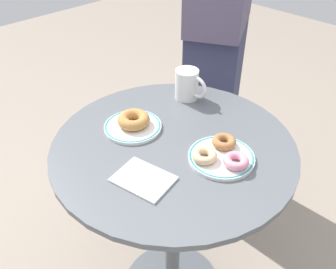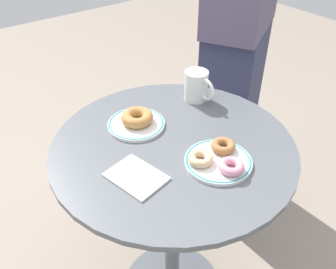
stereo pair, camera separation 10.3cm
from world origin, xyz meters
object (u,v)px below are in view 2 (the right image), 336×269
at_px(person_figure, 237,43).
at_px(paper_napkin, 136,177).
at_px(donut_pink_frosted, 231,166).
at_px(donut_cinnamon, 223,146).
at_px(donut_glazed, 201,158).
at_px(cafe_table, 173,204).
at_px(plate_left, 136,124).
at_px(plate_right, 218,161).
at_px(donut_old_fashioned, 137,117).
at_px(coffee_mug, 197,86).

bearing_deg(person_figure, paper_napkin, -63.35).
relative_size(donut_pink_frosted, donut_cinnamon, 1.00).
height_order(donut_glazed, paper_napkin, donut_glazed).
xyz_separation_m(paper_napkin, person_figure, (-0.38, 0.76, 0.04)).
xyz_separation_m(cafe_table, paper_napkin, (0.05, -0.16, 0.26)).
bearing_deg(plate_left, plate_right, 15.79).
bearing_deg(donut_cinnamon, plate_right, -58.56).
xyz_separation_m(donut_cinnamon, paper_napkin, (-0.06, -0.25, -0.02)).
xyz_separation_m(donut_old_fashioned, donut_cinnamon, (0.26, 0.12, -0.01)).
xyz_separation_m(donut_cinnamon, coffee_mug, (-0.26, 0.13, 0.03)).
bearing_deg(plate_right, person_figure, 130.30).
height_order(cafe_table, person_figure, person_figure).
bearing_deg(donut_glazed, paper_napkin, -110.89).
bearing_deg(donut_glazed, coffee_mug, 140.90).
relative_size(plate_left, donut_old_fashioned, 1.78).
bearing_deg(paper_napkin, coffee_mug, 117.71).
xyz_separation_m(donut_pink_frosted, paper_napkin, (-0.14, -0.21, -0.02)).
xyz_separation_m(plate_right, coffee_mug, (-0.29, 0.17, 0.05)).
relative_size(donut_pink_frosted, donut_glazed, 1.00).
distance_m(donut_old_fashioned, person_figure, 0.66).
bearing_deg(donut_cinnamon, donut_glazed, -89.38).
bearing_deg(plate_right, donut_pink_frosted, -2.21).
distance_m(donut_pink_frosted, coffee_mug, 0.38).
xyz_separation_m(plate_right, paper_napkin, (-0.09, -0.21, -0.00)).
bearing_deg(plate_right, donut_old_fashioned, -165.29).
relative_size(plate_right, paper_napkin, 1.26).
bearing_deg(cafe_table, plate_left, -165.90).
bearing_deg(donut_old_fashioned, paper_napkin, -34.49).
bearing_deg(coffee_mug, cafe_table, -55.86).
distance_m(donut_old_fashioned, donut_pink_frosted, 0.34).
distance_m(donut_cinnamon, paper_napkin, 0.26).
bearing_deg(donut_glazed, plate_right, 59.80).
bearing_deg(cafe_table, donut_pink_frosted, 12.63).
bearing_deg(donut_pink_frosted, plate_left, -166.74).
bearing_deg(person_figure, donut_cinnamon, -49.07).
distance_m(plate_right, donut_old_fashioned, 0.29).
height_order(cafe_table, donut_cinnamon, donut_cinnamon).
bearing_deg(donut_old_fashioned, donut_glazed, 7.13).
bearing_deg(donut_pink_frosted, donut_glazed, -151.21).
xyz_separation_m(donut_pink_frosted, donut_glazed, (-0.07, -0.04, 0.00)).
distance_m(plate_left, paper_napkin, 0.23).
relative_size(cafe_table, donut_old_fashioned, 7.82).
bearing_deg(coffee_mug, donut_old_fashioned, -88.90).
distance_m(donut_old_fashioned, paper_napkin, 0.24).
height_order(donut_cinnamon, person_figure, person_figure).
bearing_deg(donut_old_fashioned, coffee_mug, 91.10).
relative_size(donut_glazed, coffee_mug, 0.55).
xyz_separation_m(coffee_mug, person_figure, (-0.18, 0.38, -0.01)).
bearing_deg(donut_glazed, person_figure, 126.78).
relative_size(cafe_table, plate_right, 4.23).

